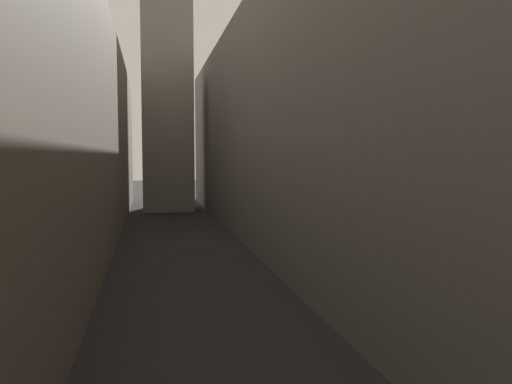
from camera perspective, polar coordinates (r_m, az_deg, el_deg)
ground_plane at (r=37.28m, az=-7.60°, el=-8.16°), size 264.00×264.00×0.00m
building_block_right at (r=40.72m, az=7.58°, el=7.98°), size 10.66×108.00×21.35m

